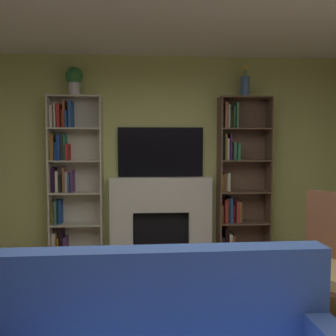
{
  "coord_description": "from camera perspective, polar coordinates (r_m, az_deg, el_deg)",
  "views": [
    {
      "loc": [
        -0.21,
        -2.27,
        1.53
      ],
      "look_at": [
        0.0,
        1.12,
        1.3
      ],
      "focal_mm": 38.88,
      "sensor_mm": 36.0,
      "label": 1
    }
  ],
  "objects": [
    {
      "name": "armchair",
      "position": [
        3.39,
        24.28,
        -13.0
      ],
      "size": [
        0.83,
        0.83,
        1.11
      ],
      "color": "brown",
      "rests_on": "ground_plane"
    },
    {
      "name": "fireplace",
      "position": [
        5.08,
        -1.12,
        -7.23
      ],
      "size": [
        1.5,
        0.49,
        1.07
      ],
      "color": "white",
      "rests_on": "ground_plane"
    },
    {
      "name": "bookshelf_left",
      "position": [
        5.1,
        -15.08,
        -0.88
      ],
      "size": [
        0.71,
        0.27,
        2.16
      ],
      "color": "beige",
      "rests_on": "ground_plane"
    },
    {
      "name": "potted_plant",
      "position": [
        5.09,
        -14.49,
        13.32
      ],
      "size": [
        0.23,
        0.23,
        0.37
      ],
      "color": "silver",
      "rests_on": "bookshelf_left"
    },
    {
      "name": "tv",
      "position": [
        5.06,
        -1.16,
        2.52
      ],
      "size": [
        1.18,
        0.06,
        0.68
      ],
      "primitive_type": "cube",
      "color": "black",
      "rests_on": "fireplace"
    },
    {
      "name": "vase_with_flowers",
      "position": [
        5.18,
        11.99,
        12.68
      ],
      "size": [
        0.12,
        0.12,
        0.44
      ],
      "color": "#466A9E",
      "rests_on": "bookshelf_right"
    },
    {
      "name": "wall_back_accent",
      "position": [
        5.12,
        -1.19,
        2.02
      ],
      "size": [
        5.23,
        0.06,
        2.73
      ],
      "primitive_type": "cube",
      "color": "#BCC56F",
      "rests_on": "ground_plane"
    },
    {
      "name": "bookshelf_right",
      "position": [
        5.15,
        10.76,
        -1.51
      ],
      "size": [
        0.71,
        0.31,
        2.16
      ],
      "color": "brown",
      "rests_on": "ground_plane"
    }
  ]
}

